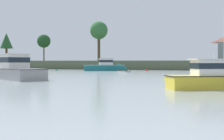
# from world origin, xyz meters

# --- Properties ---
(far_shore_bank) EXTENTS (231.30, 51.13, 2.06)m
(far_shore_bank) POSITION_xyz_m (0.00, 82.88, 1.03)
(far_shore_bank) COLOR #4C563D
(far_shore_bank) RESTS_ON ground
(cruiser_grey) EXTENTS (9.93, 7.69, 4.79)m
(cruiser_grey) POSITION_xyz_m (-9.85, 19.12, 0.59)
(cruiser_grey) COLOR gray
(cruiser_grey) RESTS_ON ground
(cruiser_teal) EXTENTS (9.51, 6.17, 4.50)m
(cruiser_teal) POSITION_xyz_m (-9.71, 50.57, 0.55)
(cruiser_teal) COLOR #196B70
(cruiser_teal) RESTS_ON ground
(dinghy_white) EXTENTS (2.69, 2.44, 0.36)m
(dinghy_white) POSITION_xyz_m (-4.02, 42.22, 0.10)
(dinghy_white) COLOR white
(dinghy_white) RESTS_ON ground
(cruiser_yellow) EXTENTS (7.47, 5.02, 3.84)m
(cruiser_yellow) POSITION_xyz_m (11.42, 13.24, 0.50)
(cruiser_yellow) COLOR gold
(cruiser_yellow) RESTS_ON ground
(sailboat_red) EXTENTS (7.87, 7.80, 12.81)m
(sailboat_red) POSITION_xyz_m (11.62, 38.73, 0.28)
(sailboat_red) COLOR #B2231E
(sailboat_red) RESTS_ON ground
(dinghy_navy) EXTENTS (3.57, 2.47, 0.54)m
(dinghy_navy) POSITION_xyz_m (11.31, 28.16, 0.14)
(dinghy_navy) COLOR navy
(dinghy_navy) RESTS_ON ground
(mooring_buoy_yellow) EXTENTS (0.42, 0.42, 0.47)m
(mooring_buoy_yellow) POSITION_xyz_m (6.29, 21.83, 0.07)
(mooring_buoy_yellow) COLOR yellow
(mooring_buoy_yellow) RESTS_ON ground
(mooring_buoy_green) EXTENTS (0.42, 0.42, 0.48)m
(mooring_buoy_green) POSITION_xyz_m (-19.59, 46.97, 0.08)
(mooring_buoy_green) COLOR #1E8C47
(mooring_buoy_green) RESTS_ON ground
(mooring_buoy_red) EXTENTS (0.49, 0.49, 0.54)m
(mooring_buoy_red) POSITION_xyz_m (-1.94, 51.02, 0.09)
(mooring_buoy_red) COLOR red
(mooring_buoy_red) RESTS_ON ground
(shore_tree_right) EXTENTS (3.98, 3.98, 7.88)m
(shore_tree_right) POSITION_xyz_m (-37.95, 73.16, 7.92)
(shore_tree_right) COLOR brown
(shore_tree_right) RESTS_ON far_shore_bank
(shore_tree_center) EXTENTS (3.96, 3.96, 8.79)m
(shore_tree_center) POSITION_xyz_m (-51.86, 73.98, 8.33)
(shore_tree_center) COLOR brown
(shore_tree_center) RESTS_ON far_shore_bank
(shore_tree_center_right) EXTENTS (4.78, 4.78, 10.57)m
(shore_tree_center_right) POSITION_xyz_m (-18.94, 69.47, 10.08)
(shore_tree_center_right) COLOR brown
(shore_tree_center_right) RESTS_ON far_shore_bank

